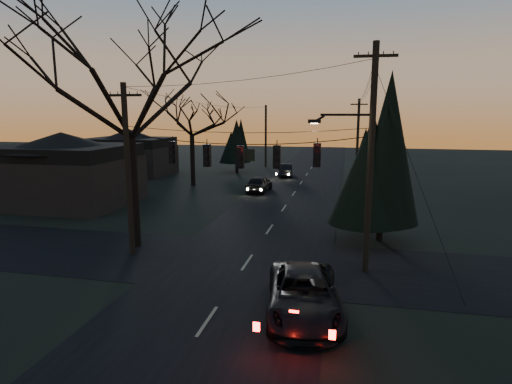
% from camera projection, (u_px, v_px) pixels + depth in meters
% --- Properties ---
extents(main_road, '(8.00, 120.00, 0.02)m').
position_uv_depth(main_road, '(280.00, 214.00, 30.12)').
color(main_road, black).
rests_on(main_road, ground).
extents(cross_road, '(60.00, 7.00, 0.02)m').
position_uv_depth(cross_road, '(247.00, 262.00, 20.52)').
color(cross_road, black).
rests_on(cross_road, ground).
extents(utility_pole_right, '(5.00, 0.30, 10.00)m').
position_uv_depth(utility_pole_right, '(365.00, 271.00, 19.38)').
color(utility_pole_right, black).
rests_on(utility_pole_right, ground).
extents(utility_pole_left, '(1.80, 0.30, 8.50)m').
position_uv_depth(utility_pole_left, '(133.00, 254.00, 21.76)').
color(utility_pole_left, black).
rests_on(utility_pole_left, ground).
extents(utility_pole_far_r, '(1.80, 0.30, 8.50)m').
position_uv_depth(utility_pole_far_r, '(356.00, 179.00, 46.29)').
color(utility_pole_far_r, black).
rests_on(utility_pole_far_r, ground).
extents(utility_pole_far_l, '(0.30, 0.30, 8.00)m').
position_uv_depth(utility_pole_far_l, '(266.00, 167.00, 56.35)').
color(utility_pole_far_l, black).
rests_on(utility_pole_far_l, ground).
extents(span_signal_assembly, '(11.50, 0.44, 1.68)m').
position_uv_depth(span_signal_assembly, '(242.00, 155.00, 19.61)').
color(span_signal_assembly, black).
rests_on(span_signal_assembly, ground).
extents(bare_tree_left, '(9.91, 9.91, 11.56)m').
position_uv_depth(bare_tree_left, '(129.00, 92.00, 21.52)').
color(bare_tree_left, black).
rests_on(bare_tree_left, ground).
extents(evergreen_right, '(3.99, 3.99, 8.52)m').
position_uv_depth(evergreen_right, '(384.00, 154.00, 23.19)').
color(evergreen_right, black).
rests_on(evergreen_right, ground).
extents(bare_tree_dist, '(7.02, 7.02, 9.76)m').
position_uv_depth(bare_tree_dist, '(191.00, 115.00, 40.78)').
color(bare_tree_dist, black).
rests_on(bare_tree_dist, ground).
extents(evergreen_dist, '(3.20, 3.20, 5.77)m').
position_uv_depth(evergreen_dist, '(237.00, 143.00, 50.33)').
color(evergreen_dist, black).
rests_on(evergreen_dist, ground).
extents(house_left_near, '(10.00, 8.00, 5.60)m').
position_uv_depth(house_left_near, '(63.00, 169.00, 33.12)').
color(house_left_near, black).
rests_on(house_left_near, ground).
extents(house_left_far, '(9.00, 7.00, 5.20)m').
position_uv_depth(house_left_far, '(130.00, 152.00, 49.15)').
color(house_left_far, black).
rests_on(house_left_far, ground).
extents(suv_near, '(3.29, 5.77, 1.52)m').
position_uv_depth(suv_near, '(304.00, 295.00, 15.09)').
color(suv_near, black).
rests_on(suv_near, ground).
extents(sedan_oncoming_a, '(1.96, 4.37, 1.46)m').
position_uv_depth(sedan_oncoming_a, '(259.00, 184.00, 38.59)').
color(sedan_oncoming_a, black).
rests_on(sedan_oncoming_a, ground).
extents(sedan_oncoming_b, '(2.11, 4.48, 1.42)m').
position_uv_depth(sedan_oncoming_b, '(285.00, 170.00, 47.83)').
color(sedan_oncoming_b, black).
rests_on(sedan_oncoming_b, ground).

